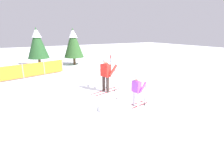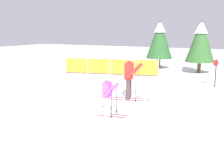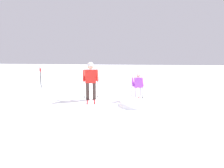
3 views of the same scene
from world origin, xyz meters
TOP-DOWN VIEW (x-y plane):
  - ground_plane at (0.00, 0.00)m, footprint 60.00×60.00m
  - skier_adult at (0.01, 0.02)m, footprint 1.62×0.80m
  - skier_child at (0.22, -2.06)m, footprint 1.20×0.58m
  - safety_fence at (-3.26, 4.72)m, footprint 5.26×1.36m
  - conifer_far at (1.05, 7.79)m, footprint 1.69×1.69m
  - conifer_near at (-1.71, 8.66)m, footprint 1.71×1.71m
  - trail_marker at (2.48, 3.83)m, footprint 0.21×0.21m
  - snow_mound at (-0.65, -1.89)m, footprint 1.38×1.18m

SIDE VIEW (x-z plane):
  - ground_plane at x=0.00m, z-range 0.00..0.00m
  - snow_mound at x=-0.65m, z-range -0.28..0.28m
  - safety_fence at x=-3.26m, z-range 0.00..0.98m
  - skier_child at x=0.22m, z-range 0.11..1.35m
  - trail_marker at x=2.48m, z-range 0.16..1.41m
  - skier_adult at x=0.01m, z-range 0.16..1.83m
  - conifer_far at x=1.05m, z-range 0.37..3.50m
  - conifer_near at x=-1.71m, z-range 0.38..3.56m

